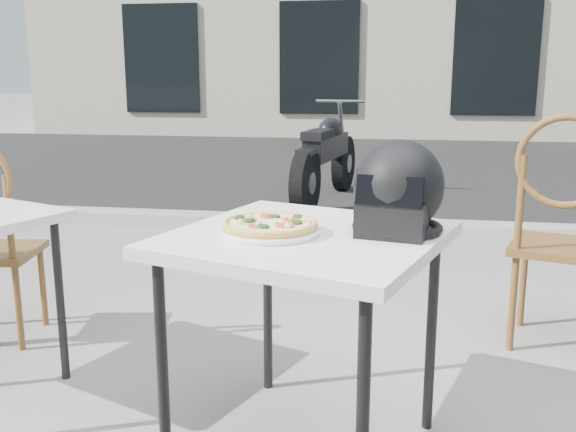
% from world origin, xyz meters
% --- Properties ---
extents(street_asphalt, '(30.00, 8.00, 0.00)m').
position_xyz_m(street_asphalt, '(0.00, 7.00, 0.00)').
color(street_asphalt, black).
rests_on(street_asphalt, ground).
extents(curb, '(30.00, 0.25, 0.12)m').
position_xyz_m(curb, '(0.00, 3.00, 0.06)').
color(curb, '#9F9C94').
rests_on(curb, ground).
extents(cafe_table_main, '(1.03, 1.03, 0.77)m').
position_xyz_m(cafe_table_main, '(-0.43, -0.13, 0.70)').
color(cafe_table_main, white).
rests_on(cafe_table_main, ground).
extents(plate, '(0.40, 0.40, 0.02)m').
position_xyz_m(plate, '(-0.54, -0.16, 0.78)').
color(plate, white).
rests_on(plate, cafe_table_main).
extents(pizza, '(0.39, 0.39, 0.04)m').
position_xyz_m(pizza, '(-0.54, -0.16, 0.81)').
color(pizza, '#DDAC51').
rests_on(pizza, plate).
extents(helmet, '(0.35, 0.36, 0.30)m').
position_xyz_m(helmet, '(-0.14, -0.07, 0.91)').
color(helmet, black).
rests_on(helmet, cafe_table_main).
extents(cafe_chair_main, '(0.54, 0.54, 1.11)m').
position_xyz_m(cafe_chair_main, '(0.61, 0.88, 0.62)').
color(cafe_chair_main, brown).
rests_on(cafe_chair_main, ground).
extents(motorcycle, '(0.58, 2.03, 1.01)m').
position_xyz_m(motorcycle, '(-0.83, 4.31, 0.45)').
color(motorcycle, black).
rests_on(motorcycle, street_asphalt).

